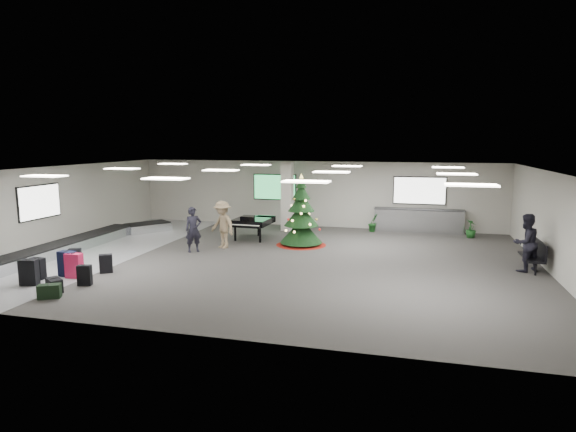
% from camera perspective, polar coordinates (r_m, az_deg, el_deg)
% --- Properties ---
extents(ground, '(18.00, 18.00, 0.00)m').
position_cam_1_polar(ground, '(17.25, -1.56, -5.13)').
color(ground, '#383633').
rests_on(ground, ground).
extents(room_envelope, '(18.02, 14.02, 3.21)m').
position_cam_1_polar(room_envelope, '(17.59, -2.18, 2.86)').
color(room_envelope, '#ABA89C').
rests_on(room_envelope, ground).
extents(baggage_carousel, '(2.28, 9.71, 0.43)m').
position_cam_1_polar(baggage_carousel, '(20.67, -23.04, -2.89)').
color(baggage_carousel, silver).
rests_on(baggage_carousel, ground).
extents(service_counter, '(4.05, 0.65, 1.08)m').
position_cam_1_polar(service_counter, '(23.03, 15.19, -0.50)').
color(service_counter, silver).
rests_on(service_counter, ground).
extents(suitcase_0, '(0.54, 0.39, 0.79)m').
position_cam_1_polar(suitcase_0, '(16.01, -28.35, -5.90)').
color(suitcase_0, black).
rests_on(suitcase_0, ground).
extents(suitcase_1, '(0.43, 0.30, 0.62)m').
position_cam_1_polar(suitcase_1, '(15.32, -22.96, -6.48)').
color(suitcase_1, black).
rests_on(suitcase_1, ground).
extents(pink_suitcase, '(0.51, 0.31, 0.79)m').
position_cam_1_polar(pink_suitcase, '(16.23, -24.02, -5.40)').
color(pink_suitcase, '#D71C4C').
rests_on(pink_suitcase, ground).
extents(suitcase_3, '(0.45, 0.40, 0.62)m').
position_cam_1_polar(suitcase_3, '(16.50, -20.77, -5.29)').
color(suitcase_3, black).
rests_on(suitcase_3, ground).
extents(navy_suitcase, '(0.54, 0.36, 0.81)m').
position_cam_1_polar(navy_suitcase, '(16.52, -24.71, -5.17)').
color(navy_suitcase, black).
rests_on(navy_suitcase, ground).
extents(suitcase_5, '(0.45, 0.26, 0.68)m').
position_cam_1_polar(suitcase_5, '(16.58, -27.54, -5.54)').
color(suitcase_5, black).
rests_on(suitcase_5, ground).
extents(green_duffel, '(0.63, 0.50, 0.40)m').
position_cam_1_polar(green_duffel, '(14.53, -26.43, -7.99)').
color(green_duffel, black).
rests_on(green_duffel, ground).
extents(suitcase_8, '(0.45, 0.36, 0.60)m').
position_cam_1_polar(suitcase_8, '(17.86, -23.93, -4.45)').
color(suitcase_8, black).
rests_on(suitcase_8, ground).
extents(black_duffel, '(0.65, 0.58, 0.40)m').
position_cam_1_polar(black_duffel, '(15.07, -25.96, -7.37)').
color(black_duffel, black).
rests_on(black_duffel, ground).
extents(christmas_tree, '(2.03, 2.03, 2.90)m').
position_cam_1_polar(christmas_tree, '(19.38, 1.57, -0.58)').
color(christmas_tree, maroon).
rests_on(christmas_tree, ground).
extents(grand_piano, '(1.52, 1.90, 1.06)m').
position_cam_1_polar(grand_piano, '(20.66, -4.23, -0.68)').
color(grand_piano, black).
rests_on(grand_piano, ground).
extents(bench, '(0.54, 1.56, 0.98)m').
position_cam_1_polar(bench, '(17.56, 27.26, -4.01)').
color(bench, black).
rests_on(bench, ground).
extents(traveler_a, '(0.74, 0.72, 1.72)m').
position_cam_1_polar(traveler_a, '(18.53, -11.15, -1.59)').
color(traveler_a, black).
rests_on(traveler_a, ground).
extents(traveler_b, '(1.39, 1.18, 1.86)m').
position_cam_1_polar(traveler_b, '(19.02, -7.77, -1.02)').
color(traveler_b, '#8D7657').
rests_on(traveler_b, ground).
extents(traveler_bench, '(1.16, 1.10, 1.88)m').
position_cam_1_polar(traveler_bench, '(17.24, 26.33, -2.86)').
color(traveler_bench, black).
rests_on(traveler_bench, ground).
extents(potted_plant_left, '(0.58, 0.58, 0.83)m').
position_cam_1_polar(potted_plant_left, '(22.68, 10.04, -0.80)').
color(potted_plant_left, '#14411B').
rests_on(potted_plant_left, ground).
extents(potted_plant_right, '(0.60, 0.60, 0.80)m').
position_cam_1_polar(potted_plant_right, '(22.40, 20.85, -1.41)').
color(potted_plant_right, '#14411B').
rests_on(potted_plant_right, ground).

